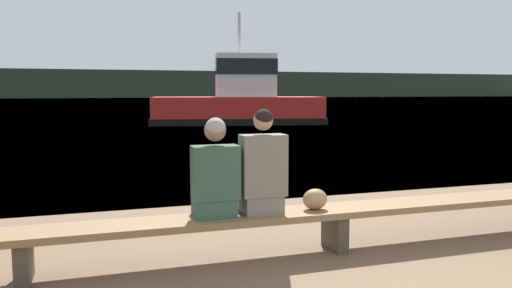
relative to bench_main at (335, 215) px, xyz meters
name	(u,v)px	position (x,y,z in m)	size (l,w,h in m)	color
water_surface	(106,98)	(0.23, 122.41, -0.36)	(240.00, 240.00, 0.00)	teal
far_shoreline	(106,84)	(0.23, 121.60, 2.89)	(600.00, 12.00, 6.50)	#2D3D2D
bench_main	(335,215)	(0.00, 0.00, 0.00)	(6.48, 0.47, 0.44)	brown
person_left	(215,175)	(-1.26, 0.00, 0.49)	(0.44, 0.36, 0.95)	#2D4C3D
person_right	(262,169)	(-0.79, 0.00, 0.52)	(0.44, 0.36, 1.02)	#70665B
shopping_bag	(315,199)	(-0.23, -0.01, 0.18)	(0.25, 0.19, 0.21)	#9E754C
tugboat_red	(239,102)	(4.56, 19.59, 0.73)	(8.96, 4.98, 5.48)	red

